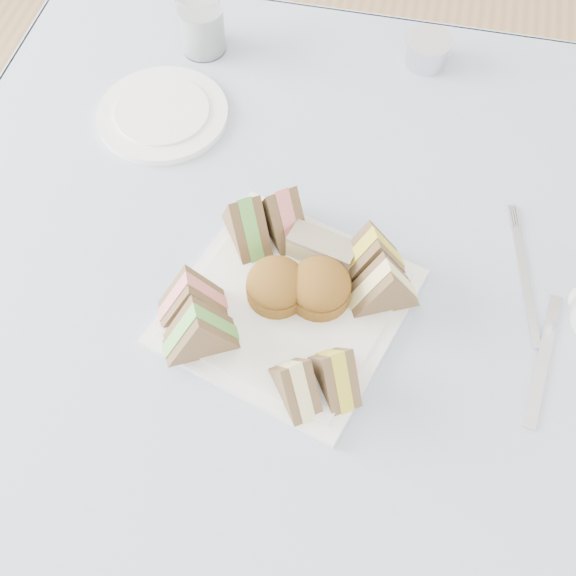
# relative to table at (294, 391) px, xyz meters

# --- Properties ---
(floor) EXTENTS (4.00, 4.00, 0.00)m
(floor) POSITION_rel_table_xyz_m (0.00, 0.00, -0.37)
(floor) COLOR #9E7751
(floor) RESTS_ON ground
(table) EXTENTS (0.90, 0.90, 0.74)m
(table) POSITION_rel_table_xyz_m (0.00, 0.00, 0.00)
(table) COLOR brown
(table) RESTS_ON floor
(tablecloth) EXTENTS (1.02, 1.02, 0.01)m
(tablecloth) POSITION_rel_table_xyz_m (0.00, 0.00, 0.37)
(tablecloth) COLOR silver
(tablecloth) RESTS_ON table
(serving_plate) EXTENTS (0.32, 0.32, 0.01)m
(serving_plate) POSITION_rel_table_xyz_m (0.00, -0.06, 0.38)
(serving_plate) COLOR white
(serving_plate) RESTS_ON tablecloth
(sandwich_fl_a) EXTENTS (0.09, 0.07, 0.07)m
(sandwich_fl_a) POSITION_rel_table_xyz_m (-0.11, -0.09, 0.42)
(sandwich_fl_a) COLOR brown
(sandwich_fl_a) RESTS_ON serving_plate
(sandwich_fl_b) EXTENTS (0.10, 0.08, 0.08)m
(sandwich_fl_b) POSITION_rel_table_xyz_m (-0.08, -0.13, 0.43)
(sandwich_fl_b) COLOR brown
(sandwich_fl_b) RESTS_ON serving_plate
(sandwich_fr_a) EXTENTS (0.07, 0.09, 0.07)m
(sandwich_fr_a) POSITION_rel_table_xyz_m (0.07, -0.14, 0.42)
(sandwich_fr_a) COLOR brown
(sandwich_fr_a) RESTS_ON serving_plate
(sandwich_fr_b) EXTENTS (0.07, 0.08, 0.07)m
(sandwich_fr_b) POSITION_rel_table_xyz_m (0.03, -0.17, 0.42)
(sandwich_fr_b) COLOR brown
(sandwich_fr_b) RESTS_ON serving_plate
(sandwich_bl_a) EXTENTS (0.08, 0.09, 0.08)m
(sandwich_bl_a) POSITION_rel_table_xyz_m (-0.07, 0.03, 0.43)
(sandwich_bl_a) COLOR brown
(sandwich_bl_a) RESTS_ON serving_plate
(sandwich_bl_b) EXTENTS (0.09, 0.09, 0.08)m
(sandwich_bl_b) POSITION_rel_table_xyz_m (-0.03, 0.05, 0.43)
(sandwich_bl_b) COLOR brown
(sandwich_bl_b) RESTS_ON serving_plate
(sandwich_br_a) EXTENTS (0.09, 0.07, 0.08)m
(sandwich_br_a) POSITION_rel_table_xyz_m (0.11, -0.03, 0.43)
(sandwich_br_a) COLOR brown
(sandwich_br_a) RESTS_ON serving_plate
(sandwich_br_b) EXTENTS (0.10, 0.08, 0.08)m
(sandwich_br_b) POSITION_rel_table_xyz_m (0.09, 0.01, 0.43)
(sandwich_br_b) COLOR brown
(sandwich_br_b) RESTS_ON serving_plate
(scone_left) EXTENTS (0.09, 0.09, 0.05)m
(scone_left) POSITION_rel_table_xyz_m (-0.01, -0.05, 0.41)
(scone_left) COLOR #975B26
(scone_left) RESTS_ON serving_plate
(scone_right) EXTENTS (0.08, 0.08, 0.05)m
(scone_right) POSITION_rel_table_xyz_m (0.04, -0.04, 0.41)
(scone_right) COLOR #975B26
(scone_right) RESTS_ON serving_plate
(pastry_slice) EXTENTS (0.09, 0.05, 0.04)m
(pastry_slice) POSITION_rel_table_xyz_m (0.03, 0.02, 0.41)
(pastry_slice) COLOR tan
(pastry_slice) RESTS_ON serving_plate
(side_plate) EXTENTS (0.24, 0.24, 0.01)m
(side_plate) POSITION_rel_table_xyz_m (-0.24, 0.22, 0.38)
(side_plate) COLOR white
(side_plate) RESTS_ON tablecloth
(water_glass) EXTENTS (0.08, 0.08, 0.10)m
(water_glass) POSITION_rel_table_xyz_m (-0.23, 0.37, 0.43)
(water_glass) COLOR white
(water_glass) RESTS_ON tablecloth
(tea_strainer) EXTENTS (0.09, 0.09, 0.04)m
(tea_strainer) POSITION_rel_table_xyz_m (0.11, 0.41, 0.40)
(tea_strainer) COLOR silver
(tea_strainer) RESTS_ON tablecloth
(knife) EXTENTS (0.04, 0.18, 0.00)m
(knife) POSITION_rel_table_xyz_m (0.31, -0.06, 0.38)
(knife) COLOR silver
(knife) RESTS_ON tablecloth
(fork) EXTENTS (0.04, 0.18, 0.00)m
(fork) POSITION_rel_table_xyz_m (0.28, 0.04, 0.38)
(fork) COLOR silver
(fork) RESTS_ON tablecloth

